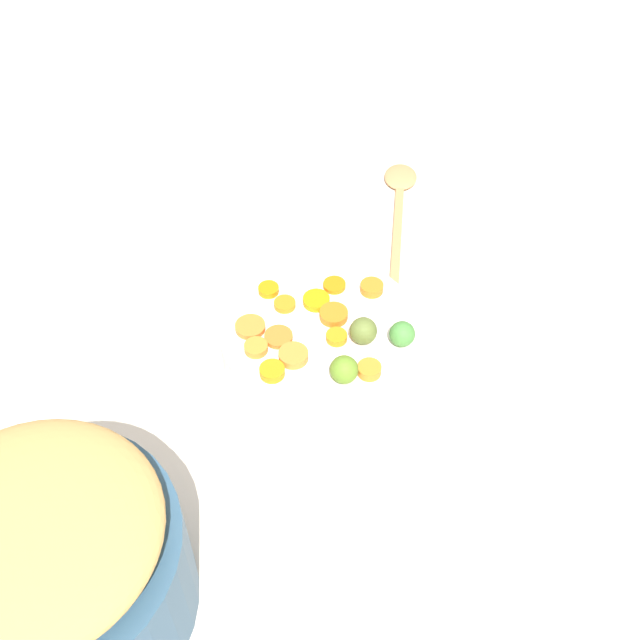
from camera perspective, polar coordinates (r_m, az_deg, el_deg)
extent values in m
cube|color=beige|center=(1.04, 2.00, -1.54)|extent=(2.40, 2.40, 0.02)
cylinder|color=white|center=(0.98, 0.00, -1.84)|extent=(0.25, 0.25, 0.07)
cylinder|color=#2F516E|center=(0.82, -18.87, -17.39)|extent=(0.26, 0.26, 0.13)
ellipsoid|color=tan|center=(0.75, -20.59, -14.41)|extent=(0.24, 0.24, 0.05)
cylinder|color=orange|center=(0.99, 1.06, 2.58)|extent=(0.04, 0.04, 0.01)
cylinder|color=orange|center=(0.99, -3.79, 2.25)|extent=(0.03, 0.03, 0.01)
cylinder|color=orange|center=(0.95, 1.01, 0.39)|extent=(0.05, 0.05, 0.01)
cylinder|color=orange|center=(0.95, -5.13, -0.54)|extent=(0.05, 0.05, 0.01)
cylinder|color=orange|center=(0.91, -1.97, -2.62)|extent=(0.05, 0.05, 0.01)
cylinder|color=orange|center=(0.97, -0.28, 1.44)|extent=(0.04, 0.04, 0.01)
cylinder|color=orange|center=(0.93, -3.06, -1.25)|extent=(0.04, 0.04, 0.01)
cylinder|color=orange|center=(0.99, 3.80, 2.41)|extent=(0.04, 0.04, 0.01)
cylinder|color=orange|center=(0.97, -2.60, 1.17)|extent=(0.03, 0.03, 0.01)
cylinder|color=orange|center=(0.90, 3.64, -3.66)|extent=(0.04, 0.04, 0.01)
cylinder|color=orange|center=(0.93, 1.23, -1.25)|extent=(0.03, 0.03, 0.01)
cylinder|color=orange|center=(0.92, -4.72, -2.04)|extent=(0.03, 0.03, 0.01)
cylinder|color=orange|center=(0.90, -3.53, -3.77)|extent=(0.03, 0.03, 0.01)
sphere|color=#46893B|center=(0.92, 6.05, -1.02)|extent=(0.03, 0.03, 0.03)
sphere|color=#5E7032|center=(0.92, 3.20, -0.80)|extent=(0.03, 0.03, 0.03)
sphere|color=olive|center=(0.88, 1.78, -3.65)|extent=(0.03, 0.03, 0.03)
cube|color=tan|center=(1.17, 5.66, 5.93)|extent=(0.23, 0.14, 0.01)
ellipsoid|color=tan|center=(1.28, 5.93, 10.40)|extent=(0.08, 0.08, 0.01)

